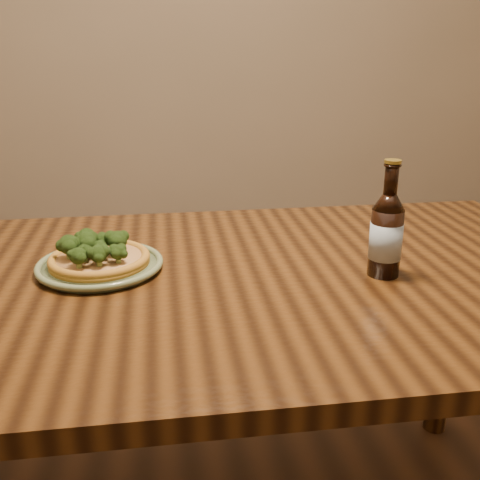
{
  "coord_description": "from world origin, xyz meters",
  "views": [
    {
      "loc": [
        -0.12,
        -0.94,
        1.2
      ],
      "look_at": [
        0.03,
        0.11,
        0.82
      ],
      "focal_mm": 42.0,
      "sensor_mm": 36.0,
      "label": 1
    }
  ],
  "objects": [
    {
      "name": "table",
      "position": [
        0.0,
        0.1,
        0.66
      ],
      "size": [
        1.6,
        0.9,
        0.75
      ],
      "color": "#40240D",
      "rests_on": "ground"
    },
    {
      "name": "pizza",
      "position": [
        -0.26,
        0.16,
        0.78
      ],
      "size": [
        0.21,
        0.21,
        0.07
      ],
      "rotation": [
        0.0,
        0.0,
        0.02
      ],
      "color": "#AB7826",
      "rests_on": "plate"
    },
    {
      "name": "beer_bottle",
      "position": [
        0.32,
        0.05,
        0.84
      ],
      "size": [
        0.06,
        0.06,
        0.24
      ],
      "rotation": [
        0.0,
        0.0,
        0.39
      ],
      "color": "black",
      "rests_on": "table"
    },
    {
      "name": "plate",
      "position": [
        -0.25,
        0.16,
        0.76
      ],
      "size": [
        0.26,
        0.26,
        0.02
      ],
      "rotation": [
        0.0,
        0.0,
        0.29
      ],
      "color": "#687752",
      "rests_on": "table"
    }
  ]
}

